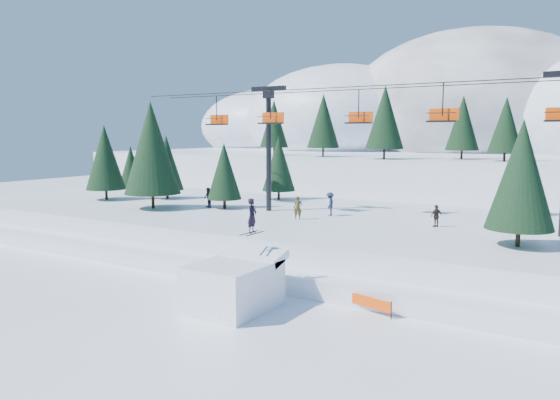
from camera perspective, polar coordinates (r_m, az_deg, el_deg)
The scene contains 10 objects.
ground at distance 27.01m, azimuth -5.93°, elevation -12.43°, with size 160.00×160.00×0.00m, color white.
mid_shelf at distance 41.92m, azimuth 9.24°, elevation -3.70°, with size 70.00×22.00×2.50m, color white.
berm at distance 33.26m, azimuth 2.56°, elevation -7.67°, with size 70.00×6.00×1.10m, color white.
mountain_ridge at distance 95.76m, azimuth 19.33°, elevation 7.02°, with size 119.00×60.70×26.46m.
jump_kicker at distance 28.32m, azimuth -4.75°, elevation -8.68°, with size 3.57×4.86×5.57m.
chairlift at distance 40.52m, azimuth 12.20°, elevation 7.34°, with size 46.00×3.21×10.28m.
conifer_stand at distance 39.73m, azimuth 15.84°, elevation 3.77°, with size 60.93×17.15×9.82m.
distant_skiers at distance 42.28m, azimuth 5.38°, elevation -0.64°, with size 28.56×4.56×1.87m.
banner_near at distance 28.19m, azimuth 9.17°, elevation -10.49°, with size 2.77×0.75×0.90m.
banner_far at distance 28.31m, azimuth 21.29°, elevation -10.82°, with size 2.74×0.87×0.90m.
Camera 1 is at (15.62, -20.13, 8.97)m, focal length 35.00 mm.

